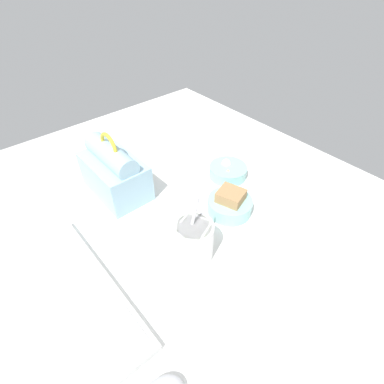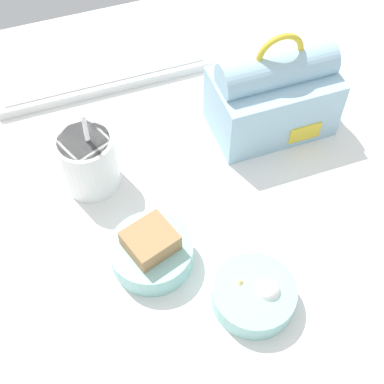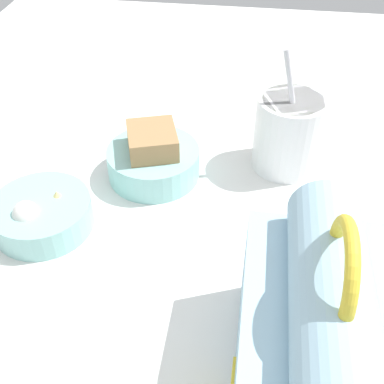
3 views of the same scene
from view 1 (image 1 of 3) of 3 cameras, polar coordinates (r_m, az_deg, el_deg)
name	(u,v)px [view 1 (image 1 of 3)]	position (r cm, az deg, el deg)	size (l,w,h in cm)	color
desk_surface	(196,216)	(84.48, 0.72, -4.61)	(140.00, 110.00, 2.00)	white
keyboard	(82,291)	(71.94, -20.30, -17.27)	(41.43, 12.55, 2.10)	silver
lunch_bag	(115,172)	(89.05, -14.54, 3.72)	(20.56, 12.90, 19.86)	#9EC6DB
soup_cup	(194,240)	(70.30, 0.31, -9.17)	(9.22, 9.22, 17.24)	white
bento_bowl_sandwich	(230,204)	(83.35, 7.23, -2.26)	(12.31, 12.31, 7.17)	#93D1CC
bento_bowl_snacks	(228,171)	(96.04, 6.85, 4.01)	(11.84, 11.84, 5.06)	#93D1CC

